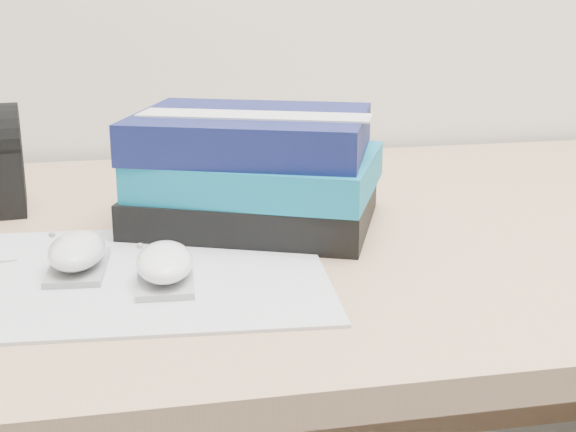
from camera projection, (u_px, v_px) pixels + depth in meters
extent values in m
cube|color=tan|center=(322.00, 234.00, 0.96)|extent=(1.60, 0.80, 0.03)
cube|color=tan|center=(269.00, 365.00, 1.42)|extent=(1.52, 0.03, 0.35)
cube|color=#9F9FA7|center=(132.00, 274.00, 0.78)|extent=(0.40, 0.32, 0.00)
cube|color=gray|center=(78.00, 267.00, 0.79)|extent=(0.06, 0.10, 0.01)
ellipsoid|color=silver|center=(77.00, 250.00, 0.78)|extent=(0.06, 0.10, 0.03)
ellipsoid|color=gray|center=(52.00, 235.00, 0.77)|extent=(0.01, 0.01, 0.01)
cube|color=#9D9D9F|center=(165.00, 279.00, 0.76)|extent=(0.06, 0.10, 0.01)
ellipsoid|color=white|center=(165.00, 262.00, 0.75)|extent=(0.06, 0.10, 0.03)
ellipsoid|color=gray|center=(140.00, 246.00, 0.74)|extent=(0.01, 0.01, 0.01)
cube|color=black|center=(255.00, 206.00, 0.94)|extent=(0.33, 0.30, 0.04)
cube|color=#0D7296|center=(259.00, 171.00, 0.93)|extent=(0.32, 0.30, 0.04)
cube|color=#10164A|center=(251.00, 133.00, 0.92)|extent=(0.32, 0.28, 0.05)
cube|color=silver|center=(254.00, 115.00, 0.89)|extent=(0.26, 0.14, 0.00)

